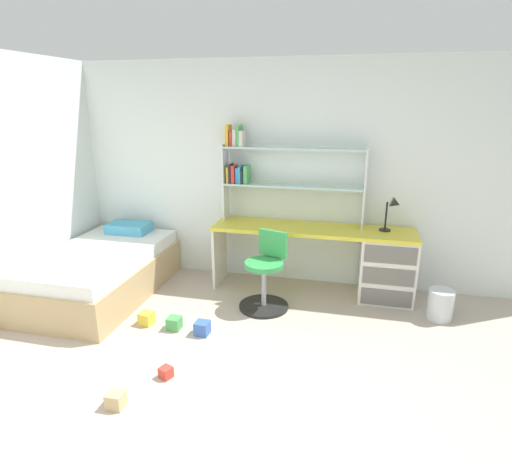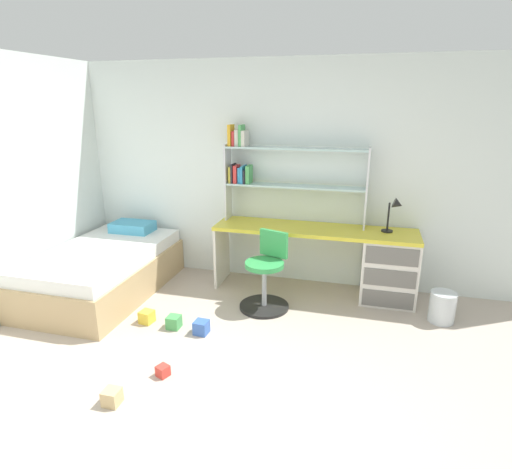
% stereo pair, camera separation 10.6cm
% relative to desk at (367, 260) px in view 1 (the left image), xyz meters
% --- Properties ---
extents(ground_plane, '(6.14, 6.36, 0.02)m').
position_rel_desk_xyz_m(ground_plane, '(-0.86, -2.39, -0.43)').
color(ground_plane, '#B2A393').
extents(room_shell, '(6.14, 6.36, 2.54)m').
position_rel_desk_xyz_m(room_shell, '(-2.19, -1.06, 0.85)').
color(room_shell, silver).
rests_on(room_shell, ground_plane).
extents(desk, '(2.21, 0.53, 0.75)m').
position_rel_desk_xyz_m(desk, '(0.00, 0.00, 0.00)').
color(desk, gold).
rests_on(desk, ground_plane).
extents(bookshelf_hutch, '(1.58, 0.22, 1.08)m').
position_rel_desk_xyz_m(bookshelf_hutch, '(-1.09, 0.15, 0.95)').
color(bookshelf_hutch, silver).
rests_on(bookshelf_hutch, desk).
extents(desk_lamp, '(0.20, 0.17, 0.38)m').
position_rel_desk_xyz_m(desk_lamp, '(0.22, 0.03, 0.58)').
color(desk_lamp, black).
rests_on(desk_lamp, desk).
extents(swivel_chair, '(0.52, 0.52, 0.80)m').
position_rel_desk_xyz_m(swivel_chair, '(-1.02, -0.51, -0.10)').
color(swivel_chair, black).
rests_on(swivel_chair, ground_plane).
extents(bed_platform, '(1.10, 1.84, 0.65)m').
position_rel_desk_xyz_m(bed_platform, '(-2.86, -0.64, -0.16)').
color(bed_platform, tan).
rests_on(bed_platform, ground_plane).
extents(waste_bin, '(0.25, 0.25, 0.31)m').
position_rel_desk_xyz_m(waste_bin, '(0.73, -0.36, -0.27)').
color(waste_bin, silver).
rests_on(waste_bin, ground_plane).
extents(toy_block_green_0, '(0.12, 0.12, 0.12)m').
position_rel_desk_xyz_m(toy_block_green_0, '(-1.77, -1.17, -0.36)').
color(toy_block_green_0, '#479E51').
rests_on(toy_block_green_0, ground_plane).
extents(toy_block_red_1, '(0.12, 0.12, 0.09)m').
position_rel_desk_xyz_m(toy_block_red_1, '(-1.53, -1.87, -0.38)').
color(toy_block_red_1, red).
rests_on(toy_block_red_1, ground_plane).
extents(toy_block_blue_2, '(0.13, 0.13, 0.13)m').
position_rel_desk_xyz_m(toy_block_blue_2, '(-1.47, -1.19, -0.36)').
color(toy_block_blue_2, '#3860B7').
rests_on(toy_block_blue_2, ground_plane).
extents(toy_block_yellow_3, '(0.14, 0.14, 0.12)m').
position_rel_desk_xyz_m(toy_block_yellow_3, '(-2.07, -1.14, -0.36)').
color(toy_block_yellow_3, gold).
rests_on(toy_block_yellow_3, ground_plane).
extents(toy_block_natural_4, '(0.12, 0.12, 0.12)m').
position_rel_desk_xyz_m(toy_block_natural_4, '(-1.73, -2.26, -0.36)').
color(toy_block_natural_4, tan).
rests_on(toy_block_natural_4, ground_plane).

